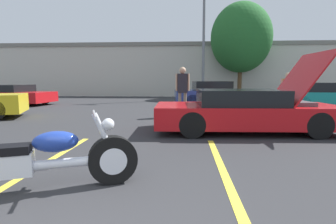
# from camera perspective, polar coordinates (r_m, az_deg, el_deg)

# --- Properties ---
(parking_stripe_middle) EXTENTS (0.12, 4.82, 0.01)m
(parking_stripe_middle) POSITION_cam_1_polar(r_m,az_deg,el_deg) (4.34, -29.20, -12.19)
(parking_stripe_middle) COLOR yellow
(parking_stripe_middle) RESTS_ON ground
(parking_stripe_back) EXTENTS (0.12, 4.82, 0.01)m
(parking_stripe_back) POSITION_cam_1_polar(r_m,az_deg,el_deg) (3.72, 12.83, -14.60)
(parking_stripe_back) COLOR yellow
(parking_stripe_back) RESTS_ON ground
(far_building) EXTENTS (32.00, 4.20, 4.40)m
(far_building) POSITION_cam_1_polar(r_m,az_deg,el_deg) (23.50, 1.32, 9.37)
(far_building) COLOR beige
(far_building) RESTS_ON ground
(light_pole) EXTENTS (1.21, 0.28, 8.97)m
(light_pole) POSITION_cam_1_polar(r_m,az_deg,el_deg) (18.83, 8.03, 17.68)
(light_pole) COLOR slate
(light_pole) RESTS_ON ground
(tree_background) EXTENTS (4.50, 4.50, 7.09)m
(tree_background) POSITION_cam_1_polar(r_m,az_deg,el_deg) (21.04, 15.61, 15.30)
(tree_background) COLOR brown
(tree_background) RESTS_ON ground
(motorcycle) EXTENTS (2.46, 1.17, 0.95)m
(motorcycle) POSITION_cam_1_polar(r_m,az_deg,el_deg) (3.60, -27.83, -9.52)
(motorcycle) COLOR black
(motorcycle) RESTS_ON ground
(show_car_hood_open) EXTENTS (4.76, 2.07, 2.07)m
(show_car_hood_open) POSITION_cam_1_polar(r_m,az_deg,el_deg) (7.21, 16.68, 0.28)
(show_car_hood_open) COLOR red
(show_car_hood_open) RESTS_ON ground
(parked_car_mid_right_row) EXTENTS (4.17, 2.25, 1.30)m
(parked_car_mid_right_row) POSITION_cam_1_polar(r_m,az_deg,el_deg) (13.73, 9.95, 3.77)
(parked_car_mid_right_row) COLOR navy
(parked_car_mid_right_row) RESTS_ON ground
(parked_car_left_row) EXTENTS (4.39, 2.41, 1.10)m
(parked_car_left_row) POSITION_cam_1_polar(r_m,az_deg,el_deg) (16.77, -30.63, 3.18)
(parked_car_left_row) COLOR red
(parked_car_left_row) RESTS_ON ground
(parked_car_right_row) EXTENTS (4.83, 2.02, 1.25)m
(parked_car_right_row) POSITION_cam_1_polar(r_m,az_deg,el_deg) (13.82, 31.77, 2.80)
(parked_car_right_row) COLOR teal
(parked_car_right_row) RESTS_ON ground
(spectator_near_motorcycle) EXTENTS (0.52, 0.21, 1.63)m
(spectator_near_motorcycle) POSITION_cam_1_polar(r_m,az_deg,el_deg) (10.17, 24.60, 4.10)
(spectator_near_motorcycle) COLOR #38476B
(spectator_near_motorcycle) RESTS_ON ground
(spectator_by_show_car) EXTENTS (0.52, 0.24, 1.83)m
(spectator_by_show_car) POSITION_cam_1_polar(r_m,az_deg,el_deg) (9.75, 3.17, 5.46)
(spectator_by_show_car) COLOR gray
(spectator_by_show_car) RESTS_ON ground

